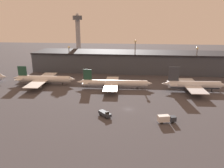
# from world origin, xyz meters

# --- Properties ---
(ground) EXTENTS (600.00, 600.00, 0.00)m
(ground) POSITION_xyz_m (0.00, 0.00, 0.00)
(ground) COLOR #423F44
(terminal_building) EXTENTS (161.07, 31.26, 15.87)m
(terminal_building) POSITION_xyz_m (0.00, 83.24, 7.97)
(terminal_building) COLOR #3D424C
(terminal_building) RESTS_ON ground
(airplane_1) EXTENTS (42.44, 38.34, 12.22)m
(airplane_1) POSITION_xyz_m (-56.87, 35.43, 3.68)
(airplane_1) COLOR white
(airplane_1) RESTS_ON ground
(airplane_2) EXTENTS (47.60, 33.21, 11.88)m
(airplane_2) POSITION_xyz_m (-10.24, 32.65, 3.27)
(airplane_2) COLOR white
(airplane_2) RESTS_ON ground
(airplane_3) EXTENTS (38.79, 32.69, 14.79)m
(airplane_3) POSITION_xyz_m (37.56, 31.96, 3.90)
(airplane_3) COLOR silver
(airplane_3) RESTS_ON ground
(service_vehicle_3) EXTENTS (6.49, 6.67, 2.89)m
(service_vehicle_3) POSITION_xyz_m (-9.82, -9.39, 1.37)
(service_vehicle_3) COLOR #282D38
(service_vehicle_3) RESTS_ON ground
(service_vehicle_4) EXTENTS (7.94, 4.24, 3.33)m
(service_vehicle_4) POSITION_xyz_m (16.14, -12.54, 1.87)
(service_vehicle_4) COLOR #282D38
(service_vehicle_4) RESTS_ON ground
(lamp_post_0) EXTENTS (1.80, 1.80, 21.46)m
(lamp_post_0) POSITION_xyz_m (-49.43, 69.57, 13.93)
(lamp_post_0) COLOR slate
(lamp_post_0) RESTS_ON ground
(lamp_post_1) EXTENTS (1.80, 1.80, 26.63)m
(lamp_post_1) POSITION_xyz_m (2.10, 69.57, 16.80)
(lamp_post_1) COLOR slate
(lamp_post_1) RESTS_ON ground
(lamp_post_2) EXTENTS (1.80, 1.80, 22.00)m
(lamp_post_2) POSITION_xyz_m (47.49, 69.57, 14.24)
(lamp_post_2) COLOR slate
(lamp_post_2) RESTS_ON ground
(control_tower) EXTENTS (9.00, 9.00, 47.94)m
(control_tower) POSITION_xyz_m (-54.99, 119.38, 27.65)
(control_tower) COLOR #99999E
(control_tower) RESTS_ON ground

